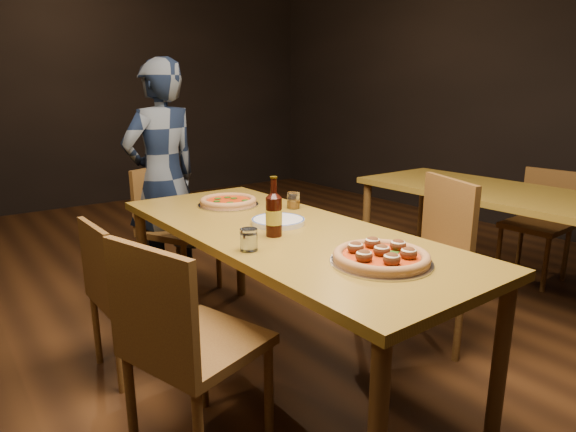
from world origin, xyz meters
TOP-DOWN VIEW (x-y plane):
  - ground at (0.00, 0.00)m, footprint 9.00×9.00m
  - table_main at (0.00, 0.00)m, footprint 0.80×2.00m
  - table_right at (1.70, -0.20)m, footprint 0.80×2.00m
  - chair_main_nw at (-0.58, -0.26)m, footprint 0.54×0.54m
  - chair_main_sw at (-0.55, 0.47)m, footprint 0.39×0.39m
  - chair_main_e at (0.68, -0.22)m, footprint 0.60×0.60m
  - chair_end at (0.03, 1.23)m, footprint 0.57×0.57m
  - chair_nbr_right at (2.24, -0.13)m, footprint 0.42×0.42m
  - pizza_meatball at (0.01, -0.61)m, footprint 0.38×0.38m
  - pizza_margherita at (0.05, 0.57)m, footprint 0.34×0.34m
  - plate_stack at (0.03, 0.07)m, footprint 0.26×0.26m
  - beer_bottle at (-0.10, -0.08)m, footprint 0.07×0.07m
  - water_glass at (-0.30, -0.18)m, footprint 0.07×0.07m
  - amber_glass at (0.29, 0.29)m, footprint 0.07×0.07m
  - diner at (-0.00, 1.39)m, footprint 0.65×0.50m

SIDE VIEW (x-z plane):
  - ground at x=0.00m, z-range 0.00..0.00m
  - chair_main_sw at x=-0.55m, z-range 0.00..0.82m
  - chair_nbr_right at x=2.24m, z-range 0.00..0.86m
  - chair_end at x=0.03m, z-range 0.00..0.92m
  - chair_main_nw at x=-0.58m, z-range 0.00..0.93m
  - chair_main_e at x=0.68m, z-range 0.00..0.98m
  - table_main at x=0.00m, z-range 0.30..1.05m
  - table_right at x=1.70m, z-range 0.30..1.05m
  - plate_stack at x=0.03m, z-range 0.75..0.77m
  - pizza_margherita at x=0.05m, z-range 0.75..0.79m
  - pizza_meatball at x=0.01m, z-range 0.74..0.81m
  - amber_glass at x=0.29m, z-range 0.75..0.84m
  - water_glass at x=-0.30m, z-range 0.75..0.84m
  - diner at x=0.00m, z-range 0.00..1.60m
  - beer_bottle at x=-0.10m, z-range 0.71..0.97m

